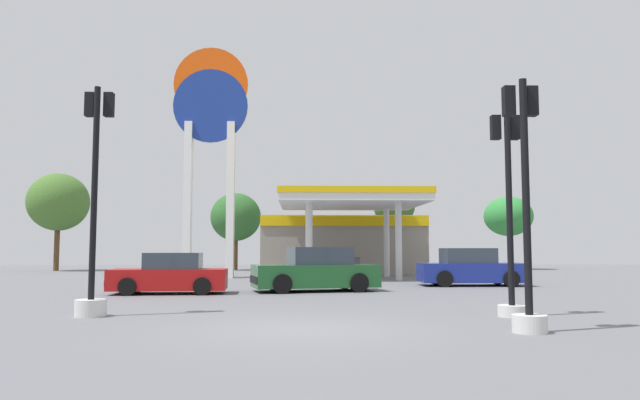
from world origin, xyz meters
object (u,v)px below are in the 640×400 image
(station_pole_sign, at_px, (210,130))
(traffic_signal_0, at_px, (94,235))
(tree_3, at_px, (508,216))
(car_2, at_px, (471,269))
(tree_2, at_px, (394,207))
(traffic_signal_2, at_px, (509,227))
(tree_1, at_px, (236,217))
(car_0, at_px, (316,271))
(traffic_signal_1, at_px, (526,229))
(tree_0, at_px, (58,202))
(car_1, at_px, (170,275))

(station_pole_sign, bearing_deg, traffic_signal_0, -89.57)
(station_pole_sign, distance_m, tree_3, 24.10)
(car_2, height_order, traffic_signal_0, traffic_signal_0)
(traffic_signal_0, relative_size, tree_2, 0.91)
(traffic_signal_0, height_order, traffic_signal_2, traffic_signal_0)
(tree_1, bearing_deg, traffic_signal_0, -90.07)
(tree_2, bearing_deg, car_0, -106.53)
(traffic_signal_0, bearing_deg, car_0, 55.75)
(station_pole_sign, height_order, traffic_signal_1, station_pole_sign)
(traffic_signal_0, relative_size, tree_0, 0.78)
(traffic_signal_0, bearing_deg, car_2, 42.34)
(traffic_signal_2, xyz_separation_m, tree_1, (-9.50, 29.24, 1.77))
(traffic_signal_2, distance_m, tree_2, 29.04)
(car_0, relative_size, tree_0, 0.69)
(car_0, distance_m, car_1, 5.12)
(traffic_signal_2, bearing_deg, car_2, 78.30)
(car_2, relative_size, traffic_signal_2, 0.92)
(car_2, xyz_separation_m, tree_1, (-11.81, 18.12, 3.10))
(traffic_signal_1, distance_m, tree_2, 31.60)
(traffic_signal_2, height_order, tree_2, tree_2)
(traffic_signal_0, bearing_deg, station_pole_sign, 90.43)
(station_pole_sign, distance_m, traffic_signal_2, 21.23)
(car_1, xyz_separation_m, tree_1, (-0.23, 22.15, 3.17))
(traffic_signal_2, bearing_deg, tree_1, 108.00)
(car_2, xyz_separation_m, traffic_signal_0, (-11.84, -10.79, 1.14))
(station_pole_sign, bearing_deg, traffic_signal_1, -66.08)
(car_0, bearing_deg, traffic_signal_2, -62.32)
(traffic_signal_1, xyz_separation_m, tree_0, (-21.27, 30.97, 2.90))
(traffic_signal_0, distance_m, tree_2, 30.87)
(traffic_signal_2, bearing_deg, traffic_signal_0, 178.01)
(station_pole_sign, relative_size, car_1, 3.10)
(tree_3, bearing_deg, tree_1, -177.22)
(traffic_signal_1, distance_m, tree_3, 34.70)
(tree_0, bearing_deg, car_2, -35.67)
(car_2, bearing_deg, tree_0, 144.33)
(traffic_signal_0, height_order, traffic_signal_1, traffic_signal_0)
(car_0, xyz_separation_m, traffic_signal_0, (-5.29, -7.77, 1.12))
(car_1, height_order, traffic_signal_0, traffic_signal_0)
(tree_0, bearing_deg, tree_2, 1.02)
(tree_1, bearing_deg, tree_2, -1.85)
(car_0, xyz_separation_m, car_2, (6.55, 3.02, -0.02))
(tree_0, height_order, tree_1, tree_0)
(car_2, relative_size, traffic_signal_0, 0.82)
(tree_3, bearing_deg, traffic_signal_2, -109.51)
(traffic_signal_2, xyz_separation_m, tree_2, (1.92, 28.87, 2.47))
(traffic_signal_0, distance_m, traffic_signal_1, 9.40)
(traffic_signal_0, height_order, tree_1, tree_1)
(tree_1, bearing_deg, car_2, -56.92)
(tree_0, bearing_deg, car_1, -59.51)
(station_pole_sign, relative_size, car_0, 2.61)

